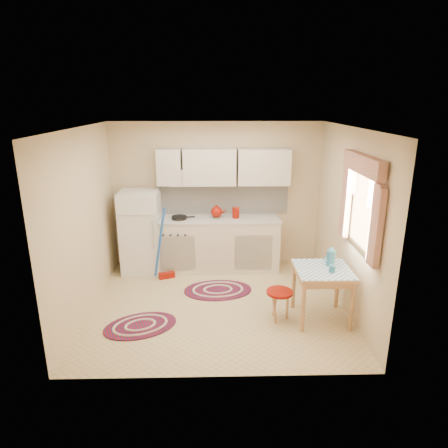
# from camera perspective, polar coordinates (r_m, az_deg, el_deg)

# --- Properties ---
(room_shell) EXTENTS (3.64, 3.60, 2.52)m
(room_shell) POSITION_cam_1_polar(r_m,az_deg,el_deg) (5.58, 0.54, 4.46)
(room_shell) COLOR #CCB582
(room_shell) RESTS_ON ground
(fridge) EXTENTS (0.65, 0.60, 1.40)m
(fridge) POSITION_cam_1_polar(r_m,az_deg,el_deg) (6.90, -11.75, -1.09)
(fridge) COLOR white
(fridge) RESTS_ON ground
(broom) EXTENTS (0.30, 0.21, 1.20)m
(broom) POSITION_cam_1_polar(r_m,az_deg,el_deg) (6.54, -8.38, -2.87)
(broom) COLOR #1B51AC
(broom) RESTS_ON ground
(base_cabinets) EXTENTS (2.25, 0.60, 0.88)m
(base_cabinets) POSITION_cam_1_polar(r_m,az_deg,el_deg) (6.92, -1.61, -2.95)
(base_cabinets) COLOR beige
(base_cabinets) RESTS_ON ground
(countertop) EXTENTS (2.27, 0.62, 0.04)m
(countertop) POSITION_cam_1_polar(r_m,az_deg,el_deg) (6.78, -1.64, 0.70)
(countertop) COLOR #B7B5AE
(countertop) RESTS_ON base_cabinets
(frying_pan) EXTENTS (0.29, 0.29, 0.05)m
(frying_pan) POSITION_cam_1_polar(r_m,az_deg,el_deg) (6.74, -6.43, 0.91)
(frying_pan) COLOR black
(frying_pan) RESTS_ON countertop
(red_kettle) EXTENTS (0.23, 0.21, 0.21)m
(red_kettle) POSITION_cam_1_polar(r_m,az_deg,el_deg) (6.74, -1.08, 1.74)
(red_kettle) COLOR maroon
(red_kettle) RESTS_ON countertop
(red_canister) EXTENTS (0.14, 0.14, 0.16)m
(red_canister) POSITION_cam_1_polar(r_m,az_deg,el_deg) (6.76, 1.69, 1.54)
(red_canister) COLOR maroon
(red_canister) RESTS_ON countertop
(table) EXTENTS (0.72, 0.72, 0.72)m
(table) POSITION_cam_1_polar(r_m,az_deg,el_deg) (5.55, 13.73, -9.73)
(table) COLOR tan
(table) RESTS_ON ground
(stool) EXTENTS (0.44, 0.44, 0.42)m
(stool) POSITION_cam_1_polar(r_m,az_deg,el_deg) (5.49, 7.86, -11.42)
(stool) COLOR maroon
(stool) RESTS_ON ground
(coffee_pot) EXTENTS (0.18, 0.17, 0.28)m
(coffee_pot) POSITION_cam_1_polar(r_m,az_deg,el_deg) (5.48, 15.03, -4.41)
(coffee_pot) COLOR teal
(coffee_pot) RESTS_ON table
(mug) EXTENTS (0.11, 0.11, 0.10)m
(mug) POSITION_cam_1_polar(r_m,az_deg,el_deg) (5.31, 15.19, -6.22)
(mug) COLOR teal
(mug) RESTS_ON table
(rug_center) EXTENTS (1.11, 0.79, 0.02)m
(rug_center) POSITION_cam_1_polar(r_m,az_deg,el_deg) (6.29, -0.88, -9.41)
(rug_center) COLOR maroon
(rug_center) RESTS_ON ground
(rug_left) EXTENTS (1.12, 0.95, 0.02)m
(rug_left) POSITION_cam_1_polar(r_m,az_deg,el_deg) (5.50, -11.86, -14.02)
(rug_left) COLOR maroon
(rug_left) RESTS_ON ground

